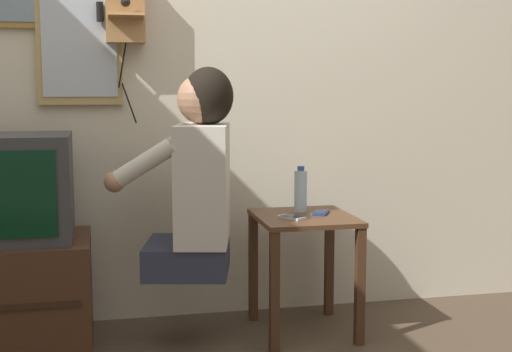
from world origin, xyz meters
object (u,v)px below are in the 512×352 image
Objects in this scene: wall_phone_antique at (125,8)px; wall_mirror at (79,24)px; cell_phone_held at (292,217)px; water_bottle at (301,190)px; television at (2,188)px; cell_phone_spare at (321,213)px; person at (197,177)px.

wall_phone_antique is 0.97× the size of wall_mirror.
cell_phone_held is (0.71, -0.37, -0.95)m from wall_phone_antique.
wall_phone_antique is at bearing 166.02° from water_bottle.
television is at bearing 141.98° from cell_phone_held.
cell_phone_spare is (1.42, -0.01, -0.16)m from television.
cell_phone_held is 0.19m from cell_phone_spare.
television is 4.20× the size of cell_phone_held.
person is 1.21× the size of wall_mirror.
wall_mirror reaches higher than wall_phone_antique.
water_bottle reaches higher than cell_phone_spare.
cell_phone_held is (0.92, -0.41, -0.88)m from wall_mirror.
person reaches higher than cell_phone_held.
wall_phone_antique is at bearing 118.70° from cell_phone_held.
person is 0.55m from water_bottle.
cell_phone_held is (0.43, -0.01, -0.20)m from person.
person is 0.63m from cell_phone_spare.
cell_phone_held and cell_phone_spare have the same top height.
wall_phone_antique is 5.32× the size of cell_phone_spare.
cell_phone_held is 0.99× the size of cell_phone_spare.
person reaches higher than water_bottle.
cell_phone_held is at bearing -4.18° from television.
wall_mirror reaches higher than television.
person is at bearing 145.40° from cell_phone_held.
water_bottle reaches higher than cell_phone_held.
cell_phone_held is 0.21m from water_bottle.
person is 0.93m from wall_mirror.
wall_mirror is (-0.49, 0.40, 0.68)m from person.
wall_phone_antique is at bearing -11.10° from wall_mirror.
television is 2.63× the size of water_bottle.
cell_phone_spare is at bearing -0.26° from television.
cell_phone_held is at bearing -24.01° from wall_mirror.
water_bottle is (1.01, -0.24, -0.78)m from wall_mirror.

